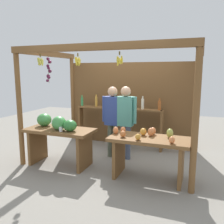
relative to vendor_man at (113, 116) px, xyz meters
The scene contains 7 objects.
ground_plane 0.94m from the vendor_man, 15.37° to the right, with size 12.00×12.00×0.00m, color gray.
market_stall 0.64m from the vendor_man, 82.25° to the left, with size 3.43×2.19×2.35m.
fruit_counter_left 1.21m from the vendor_man, 137.27° to the right, with size 1.39×0.64×1.03m.
fruit_counter_right 1.31m from the vendor_man, 39.24° to the right, with size 1.40×0.64×0.91m.
bottle_shelf_unit 0.78m from the vendor_man, 98.36° to the left, with size 2.20×0.22×1.35m.
vendor_man is the anchor object (origin of this frame).
vendor_woman 0.30m from the vendor_man, ahead, with size 0.48×0.21×1.58m.
Camera 1 is at (1.72, -4.73, 1.88)m, focal length 37.98 mm.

